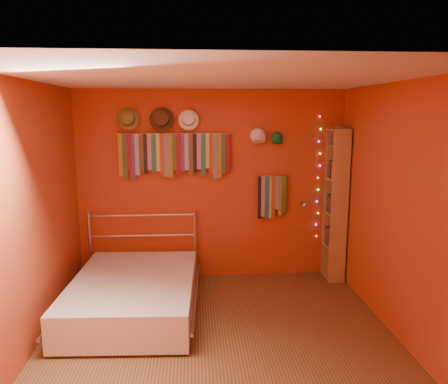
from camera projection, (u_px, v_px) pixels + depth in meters
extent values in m
plane|color=#4F351B|center=(220.00, 340.00, 4.28)|extent=(3.50, 3.50, 0.00)
cube|color=#A83A1B|center=(212.00, 185.00, 5.77)|extent=(3.50, 0.02, 2.50)
cube|color=#A83A1B|center=(402.00, 213.00, 4.18)|extent=(0.02, 3.50, 2.50)
cube|color=#A83A1B|center=(26.00, 219.00, 3.94)|extent=(0.02, 3.50, 2.50)
cube|color=white|center=(219.00, 78.00, 3.83)|extent=(3.50, 3.50, 0.02)
cylinder|color=#B7B8BD|center=(174.00, 134.00, 5.57)|extent=(1.45, 0.01, 0.01)
cube|color=olive|center=(121.00, 155.00, 5.56)|extent=(0.06, 0.01, 0.54)
cube|color=#205120|center=(125.00, 156.00, 5.56)|extent=(0.06, 0.01, 0.57)
cube|color=maroon|center=(129.00, 152.00, 5.55)|extent=(0.06, 0.01, 0.46)
cube|color=#391863|center=(133.00, 157.00, 5.58)|extent=(0.06, 0.01, 0.58)
cube|color=#6E8DC4|center=(137.00, 155.00, 5.57)|extent=(0.06, 0.01, 0.53)
cube|color=#463217|center=(141.00, 153.00, 5.56)|extent=(0.06, 0.01, 0.49)
cube|color=black|center=(146.00, 154.00, 5.58)|extent=(0.06, 0.01, 0.51)
cube|color=#B75B82|center=(150.00, 152.00, 5.57)|extent=(0.06, 0.01, 0.46)
cube|color=#185456|center=(154.00, 153.00, 5.57)|extent=(0.06, 0.01, 0.49)
cube|color=#CECA52|center=(158.00, 153.00, 5.59)|extent=(0.06, 0.01, 0.48)
cube|color=maroon|center=(162.00, 156.00, 5.59)|extent=(0.06, 0.01, 0.56)
cube|color=navy|center=(166.00, 155.00, 5.59)|extent=(0.06, 0.01, 0.55)
cube|color=olive|center=(170.00, 156.00, 5.61)|extent=(0.06, 0.01, 0.56)
cube|color=#2C4B1E|center=(174.00, 152.00, 5.60)|extent=(0.06, 0.01, 0.47)
cube|color=maroon|center=(179.00, 156.00, 5.60)|extent=(0.06, 0.01, 0.57)
cube|color=#4F1863|center=(183.00, 153.00, 5.61)|extent=(0.06, 0.01, 0.49)
cube|color=#6785B8|center=(187.00, 152.00, 5.61)|extent=(0.06, 0.01, 0.47)
cube|color=#52341B|center=(191.00, 155.00, 5.61)|extent=(0.06, 0.01, 0.54)
cube|color=black|center=(195.00, 153.00, 5.62)|extent=(0.06, 0.01, 0.50)
cube|color=#A45284|center=(199.00, 152.00, 5.62)|extent=(0.06, 0.01, 0.46)
cube|color=#18544B|center=(203.00, 155.00, 5.62)|extent=(0.06, 0.01, 0.53)
cube|color=#C7B74F|center=(207.00, 151.00, 5.63)|extent=(0.06, 0.01, 0.45)
cube|color=maroon|center=(211.00, 154.00, 5.63)|extent=(0.06, 0.01, 0.51)
cube|color=#131353|center=(215.00, 156.00, 5.64)|extent=(0.06, 0.01, 0.58)
cube|color=olive|center=(219.00, 156.00, 5.65)|extent=(0.06, 0.01, 0.58)
cube|color=#224A1D|center=(224.00, 154.00, 5.64)|extent=(0.06, 0.01, 0.52)
cube|color=maroon|center=(228.00, 153.00, 5.64)|extent=(0.06, 0.01, 0.51)
cylinder|color=#B7B8BD|center=(272.00, 176.00, 5.76)|extent=(0.40, 0.01, 0.01)
cube|color=black|center=(260.00, 197.00, 5.79)|extent=(0.06, 0.01, 0.57)
cube|color=#AE576D|center=(263.00, 197.00, 5.78)|extent=(0.06, 0.01, 0.55)
cube|color=#1A5D5C|center=(267.00, 198.00, 5.78)|extent=(0.06, 0.01, 0.57)
cube|color=#B8B249|center=(270.00, 197.00, 5.80)|extent=(0.06, 0.01, 0.57)
cube|color=maroon|center=(274.00, 198.00, 5.79)|extent=(0.06, 0.01, 0.58)
cube|color=#131C53|center=(277.00, 193.00, 5.78)|extent=(0.06, 0.01, 0.45)
cube|color=olive|center=(280.00, 196.00, 5.80)|extent=(0.06, 0.01, 0.53)
cube|color=#2A5020|center=(284.00, 195.00, 5.80)|extent=(0.06, 0.01, 0.50)
cylinder|color=olive|center=(128.00, 119.00, 5.49)|extent=(0.28, 0.07, 0.27)
cylinder|color=olive|center=(128.00, 118.00, 5.44)|extent=(0.16, 0.14, 0.18)
cylinder|color=#332314|center=(128.00, 119.00, 5.46)|extent=(0.17, 0.06, 0.17)
cylinder|color=#452C18|center=(162.00, 120.00, 5.52)|extent=(0.31, 0.08, 0.31)
cylinder|color=#452C18|center=(162.00, 119.00, 5.46)|extent=(0.18, 0.15, 0.20)
cylinder|color=black|center=(162.00, 119.00, 5.49)|extent=(0.19, 0.06, 0.19)
cylinder|color=white|center=(189.00, 120.00, 5.54)|extent=(0.26, 0.06, 0.26)
cylinder|color=white|center=(188.00, 119.00, 5.50)|extent=(0.15, 0.13, 0.17)
cylinder|color=black|center=(189.00, 120.00, 5.52)|extent=(0.16, 0.05, 0.16)
ellipsoid|color=silver|center=(258.00, 136.00, 5.65)|extent=(0.19, 0.15, 0.19)
cube|color=silver|center=(259.00, 141.00, 5.54)|extent=(0.14, 0.10, 0.06)
ellipsoid|color=#187037|center=(276.00, 138.00, 5.67)|extent=(0.17, 0.13, 0.17)
cube|color=#187037|center=(278.00, 142.00, 5.58)|extent=(0.12, 0.09, 0.05)
sphere|color=#FF3333|center=(320.00, 116.00, 5.67)|extent=(0.02, 0.02, 0.02)
sphere|color=#33FF4C|center=(321.00, 129.00, 5.70)|extent=(0.02, 0.02, 0.02)
sphere|color=#4C66FF|center=(319.00, 141.00, 5.73)|extent=(0.02, 0.02, 0.02)
sphere|color=yellow|center=(320.00, 154.00, 5.76)|extent=(0.02, 0.02, 0.02)
sphere|color=#FF4CCC|center=(320.00, 166.00, 5.79)|extent=(0.02, 0.02, 0.02)
sphere|color=#FF3333|center=(318.00, 178.00, 5.81)|extent=(0.02, 0.02, 0.02)
sphere|color=#33FF4C|center=(318.00, 190.00, 5.84)|extent=(0.02, 0.02, 0.02)
sphere|color=#4C66FF|center=(317.00, 201.00, 5.87)|extent=(0.02, 0.02, 0.02)
sphere|color=yellow|center=(318.00, 213.00, 5.90)|extent=(0.02, 0.02, 0.02)
sphere|color=#FF4CCC|center=(316.00, 225.00, 5.93)|extent=(0.02, 0.02, 0.02)
sphere|color=#FF3333|center=(316.00, 236.00, 5.96)|extent=(0.02, 0.02, 0.02)
cylinder|color=#B7B8BD|center=(300.00, 203.00, 5.88)|extent=(0.03, 0.03, 0.03)
cylinder|color=#B7B8BD|center=(302.00, 203.00, 5.77)|extent=(0.01, 0.23, 0.07)
sphere|color=white|center=(304.00, 205.00, 5.66)|extent=(0.06, 0.06, 0.06)
cube|color=#AA804C|center=(340.00, 208.00, 5.56)|extent=(0.24, 0.02, 2.00)
cube|color=#AA804C|center=(332.00, 203.00, 5.87)|extent=(0.24, 0.02, 2.00)
cube|color=#AA804C|center=(345.00, 205.00, 5.72)|extent=(0.02, 0.34, 2.00)
cube|color=#AA804C|center=(333.00, 276.00, 5.89)|extent=(0.24, 0.32, 0.02)
cube|color=#AA804C|center=(334.00, 246.00, 5.81)|extent=(0.24, 0.32, 0.02)
cube|color=#AA804C|center=(336.00, 213.00, 5.73)|extent=(0.24, 0.32, 0.02)
cube|color=#AA804C|center=(337.00, 179.00, 5.65)|extent=(0.24, 0.32, 0.02)
cube|color=#AA804C|center=(339.00, 146.00, 5.57)|extent=(0.24, 0.32, 0.02)
cube|color=#AA804C|center=(340.00, 130.00, 5.54)|extent=(0.24, 0.32, 0.02)
cylinder|color=#B7B8BD|center=(90.00, 247.00, 5.71)|extent=(0.04, 0.04, 0.93)
cylinder|color=#B7B8BD|center=(195.00, 245.00, 5.80)|extent=(0.04, 0.04, 0.93)
cylinder|color=#B7B8BD|center=(143.00, 255.00, 5.78)|extent=(1.37, 0.02, 0.02)
cylinder|color=#B7B8BD|center=(143.00, 236.00, 5.73)|extent=(1.37, 0.02, 0.02)
cylinder|color=#B7B8BD|center=(142.00, 215.00, 5.68)|extent=(1.37, 0.02, 0.02)
cube|color=beige|center=(134.00, 294.00, 4.84)|extent=(1.39, 1.92, 0.37)
cylinder|color=#B7B8BD|center=(71.00, 298.00, 4.79)|extent=(0.11, 1.86, 0.03)
cylinder|color=#B7B8BD|center=(196.00, 294.00, 4.89)|extent=(0.11, 1.86, 0.03)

